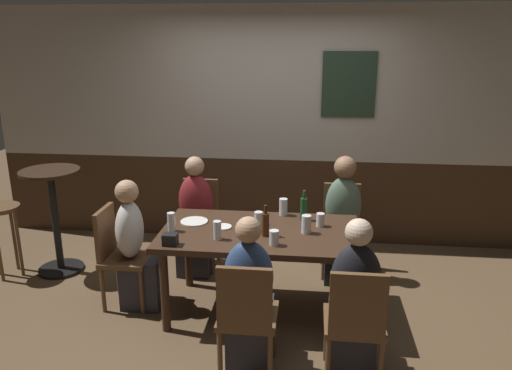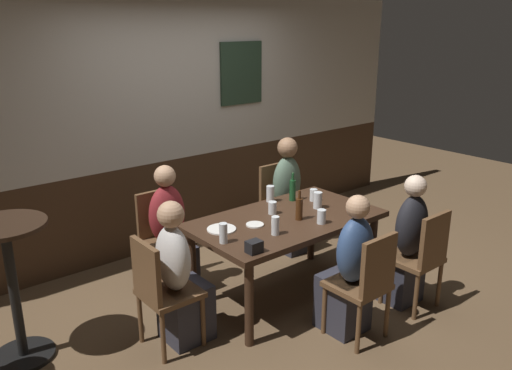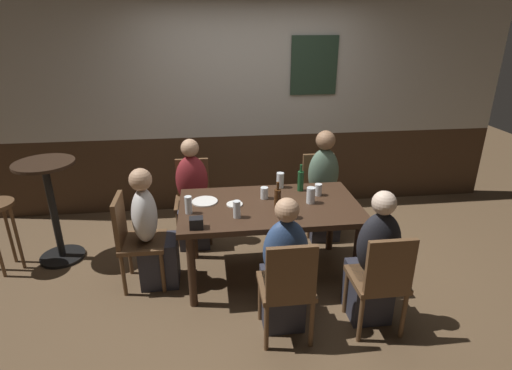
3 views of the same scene
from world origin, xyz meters
name	(u,v)px [view 2 (image 2 of 3)]	position (x,y,z in m)	size (l,w,h in m)	color
ground_plane	(285,295)	(0.00, 0.00, 0.00)	(12.00, 12.00, 0.00)	brown
wall_back	(181,124)	(0.01, 1.65, 1.30)	(6.40, 0.13, 2.60)	#3D2819
dining_table	(286,226)	(0.00, 0.00, 0.66)	(1.63, 0.93, 0.74)	#382316
chair_right_far	(279,201)	(0.72, 0.88, 0.50)	(0.40, 0.40, 0.88)	brown
chair_head_west	(161,288)	(-1.23, 0.00, 0.50)	(0.40, 0.40, 0.88)	brown
chair_mid_near	(366,281)	(0.00, -0.88, 0.50)	(0.40, 0.40, 0.88)	brown
chair_right_near	(421,255)	(0.72, -0.88, 0.50)	(0.40, 0.40, 0.88)	brown
chair_left_far	(162,234)	(-0.72, 0.88, 0.50)	(0.40, 0.40, 0.88)	brown
person_right_far	(289,203)	(0.72, 0.72, 0.52)	(0.34, 0.37, 1.21)	#2D2D38
person_head_west	(180,283)	(-1.07, 0.00, 0.48)	(0.37, 0.34, 1.14)	#2D2D38
person_mid_near	(349,276)	(0.00, -0.72, 0.48)	(0.34, 0.37, 1.14)	#2D2D38
person_right_near	(405,250)	(0.72, -0.72, 0.48)	(0.34, 0.37, 1.16)	#2D2D38
person_left_far	(171,240)	(-0.72, 0.72, 0.49)	(0.34, 0.37, 1.17)	#2D2D38
pint_glass_stout	(223,234)	(-0.72, -0.09, 0.81)	(0.06, 0.06, 0.16)	silver
highball_clear	(275,227)	(-0.32, -0.22, 0.81)	(0.06, 0.06, 0.15)	silver
tumbler_short	(313,196)	(0.49, 0.16, 0.79)	(0.07, 0.07, 0.11)	silver
tumbler_water	(321,217)	(0.14, -0.28, 0.79)	(0.07, 0.07, 0.12)	silver
beer_glass_tall	(272,208)	(-0.03, 0.14, 0.79)	(0.07, 0.07, 0.11)	silver
pint_glass_amber	(270,194)	(0.17, 0.39, 0.81)	(0.07, 0.07, 0.15)	silver
pint_glass_pale	(318,201)	(0.38, -0.01, 0.80)	(0.08, 0.08, 0.15)	silver
beer_bottle_green	(293,190)	(0.35, 0.29, 0.85)	(0.06, 0.06, 0.27)	#194723
beer_bottle_brown	(299,208)	(0.05, -0.10, 0.84)	(0.06, 0.06, 0.26)	#42230F
plate_white_large	(221,229)	(-0.58, 0.13, 0.75)	(0.24, 0.24, 0.01)	white
plate_white_small	(255,225)	(-0.32, 0.03, 0.75)	(0.15, 0.15, 0.01)	white
condiment_caddy	(254,247)	(-0.65, -0.37, 0.79)	(0.11, 0.09, 0.09)	black
side_bar_table	(12,281)	(-2.08, 0.54, 0.62)	(0.56, 0.56, 1.05)	black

